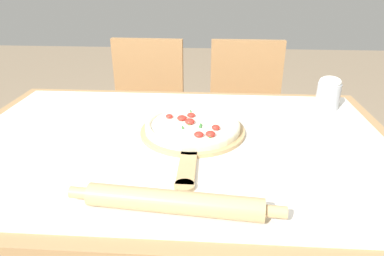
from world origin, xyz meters
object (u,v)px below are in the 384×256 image
Objects in this scene: flour_cup at (329,92)px; pizza_peel at (192,134)px; chair_right at (245,115)px; rolling_pin at (174,202)px; chair_left at (147,112)px; pizza at (193,125)px.

pizza_peel is at bearing -151.23° from flour_cup.
rolling_pin is at bearing -102.02° from chair_right.
pizza is at bearing -66.18° from chair_left.
flour_cup is at bearing 51.96° from rolling_pin.
chair_right is at bearing 1.64° from chair_left.
pizza is 0.39m from rolling_pin.
pizza reaches higher than pizza_peel.
flour_cup is (0.78, -0.48, 0.30)m from chair_left.
chair_left reaches higher than rolling_pin.
flour_cup is (0.25, -0.48, 0.30)m from chair_right.
flour_cup reaches higher than rolling_pin.
chair_right is 7.48× the size of flour_cup.
chair_left is at bearing -179.46° from chair_right.
pizza_peel is at bearing -90.34° from pizza.
pizza is (0.00, 0.02, 0.02)m from pizza_peel.
flour_cup is at bearing -61.87° from chair_right.
chair_left is 0.53m from chair_right.
rolling_pin is at bearing -92.12° from pizza.
chair_left is (-0.30, 0.75, -0.24)m from pizza_peel.
rolling_pin is 0.52× the size of chair_left.
pizza is at bearing -107.36° from chair_right.
pizza is at bearing -153.07° from flour_cup.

